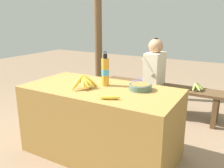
{
  "coord_description": "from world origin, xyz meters",
  "views": [
    {
      "loc": [
        1.17,
        -1.8,
        1.33
      ],
      "look_at": [
        0.1,
        0.05,
        0.73
      ],
      "focal_mm": 38.0,
      "sensor_mm": 36.0,
      "label": 1
    }
  ],
  "objects_px": {
    "serving_bowl": "(140,87)",
    "banana_bunch_green": "(197,86)",
    "loose_banana_front": "(110,97)",
    "wooden_bench": "(160,90)",
    "banana_bunch_ripe": "(85,81)",
    "seated_vendor": "(151,71)",
    "support_post_near": "(98,14)",
    "water_bottle": "(106,72)"
  },
  "relations": [
    {
      "from": "banana_bunch_ripe",
      "to": "banana_bunch_green",
      "type": "relative_size",
      "value": 1.15
    },
    {
      "from": "support_post_near",
      "to": "water_bottle",
      "type": "bearing_deg",
      "value": -54.9
    },
    {
      "from": "wooden_bench",
      "to": "seated_vendor",
      "type": "relative_size",
      "value": 1.57
    },
    {
      "from": "serving_bowl",
      "to": "loose_banana_front",
      "type": "distance_m",
      "value": 0.39
    },
    {
      "from": "support_post_near",
      "to": "wooden_bench",
      "type": "bearing_deg",
      "value": -15.28
    },
    {
      "from": "banana_bunch_green",
      "to": "water_bottle",
      "type": "bearing_deg",
      "value": -118.78
    },
    {
      "from": "serving_bowl",
      "to": "water_bottle",
      "type": "relative_size",
      "value": 0.63
    },
    {
      "from": "serving_bowl",
      "to": "banana_bunch_green",
      "type": "height_order",
      "value": "serving_bowl"
    },
    {
      "from": "support_post_near",
      "to": "banana_bunch_green",
      "type": "bearing_deg",
      "value": -10.98
    },
    {
      "from": "banana_bunch_ripe",
      "to": "banana_bunch_green",
      "type": "bearing_deg",
      "value": 60.47
    },
    {
      "from": "loose_banana_front",
      "to": "seated_vendor",
      "type": "relative_size",
      "value": 0.15
    },
    {
      "from": "banana_bunch_green",
      "to": "support_post_near",
      "type": "xyz_separation_m",
      "value": [
        -1.73,
        0.34,
        0.92
      ]
    },
    {
      "from": "serving_bowl",
      "to": "wooden_bench",
      "type": "relative_size",
      "value": 0.13
    },
    {
      "from": "water_bottle",
      "to": "serving_bowl",
      "type": "bearing_deg",
      "value": 5.47
    },
    {
      "from": "banana_bunch_green",
      "to": "wooden_bench",
      "type": "bearing_deg",
      "value": -179.73
    },
    {
      "from": "banana_bunch_ripe",
      "to": "loose_banana_front",
      "type": "distance_m",
      "value": 0.4
    },
    {
      "from": "water_bottle",
      "to": "loose_banana_front",
      "type": "height_order",
      "value": "water_bottle"
    },
    {
      "from": "serving_bowl",
      "to": "wooden_bench",
      "type": "xyz_separation_m",
      "value": [
        -0.19,
        1.16,
        -0.37
      ]
    },
    {
      "from": "serving_bowl",
      "to": "water_bottle",
      "type": "xyz_separation_m",
      "value": [
        -0.35,
        -0.03,
        0.11
      ]
    },
    {
      "from": "banana_bunch_green",
      "to": "seated_vendor",
      "type": "bearing_deg",
      "value": -176.99
    },
    {
      "from": "wooden_bench",
      "to": "serving_bowl",
      "type": "bearing_deg",
      "value": -80.74
    },
    {
      "from": "banana_bunch_ripe",
      "to": "water_bottle",
      "type": "bearing_deg",
      "value": 55.64
    },
    {
      "from": "wooden_bench",
      "to": "loose_banana_front",
      "type": "bearing_deg",
      "value": -86.97
    },
    {
      "from": "banana_bunch_green",
      "to": "support_post_near",
      "type": "relative_size",
      "value": 0.09
    },
    {
      "from": "banana_bunch_green",
      "to": "serving_bowl",
      "type": "bearing_deg",
      "value": -104.66
    },
    {
      "from": "loose_banana_front",
      "to": "wooden_bench",
      "type": "xyz_separation_m",
      "value": [
        -0.08,
        1.53,
        -0.35
      ]
    },
    {
      "from": "banana_bunch_green",
      "to": "loose_banana_front",
      "type": "bearing_deg",
      "value": -105.05
    },
    {
      "from": "seated_vendor",
      "to": "loose_banana_front",
      "type": "bearing_deg",
      "value": 100.1
    },
    {
      "from": "seated_vendor",
      "to": "serving_bowl",
      "type": "bearing_deg",
      "value": 107.85
    },
    {
      "from": "banana_bunch_ripe",
      "to": "banana_bunch_green",
      "type": "height_order",
      "value": "banana_bunch_ripe"
    },
    {
      "from": "seated_vendor",
      "to": "support_post_near",
      "type": "height_order",
      "value": "support_post_near"
    },
    {
      "from": "serving_bowl",
      "to": "banana_bunch_green",
      "type": "relative_size",
      "value": 0.84
    },
    {
      "from": "serving_bowl",
      "to": "wooden_bench",
      "type": "height_order",
      "value": "serving_bowl"
    },
    {
      "from": "banana_bunch_green",
      "to": "support_post_near",
      "type": "distance_m",
      "value": 1.99
    },
    {
      "from": "banana_bunch_ripe",
      "to": "support_post_near",
      "type": "relative_size",
      "value": 0.1
    },
    {
      "from": "support_post_near",
      "to": "banana_bunch_ripe",
      "type": "bearing_deg",
      "value": -60.72
    },
    {
      "from": "water_bottle",
      "to": "loose_banana_front",
      "type": "relative_size",
      "value": 2.02
    },
    {
      "from": "loose_banana_front",
      "to": "wooden_bench",
      "type": "height_order",
      "value": "loose_banana_front"
    },
    {
      "from": "loose_banana_front",
      "to": "wooden_bench",
      "type": "relative_size",
      "value": 0.1
    },
    {
      "from": "wooden_bench",
      "to": "banana_bunch_green",
      "type": "bearing_deg",
      "value": 0.27
    },
    {
      "from": "loose_banana_front",
      "to": "seated_vendor",
      "type": "height_order",
      "value": "seated_vendor"
    },
    {
      "from": "serving_bowl",
      "to": "banana_bunch_green",
      "type": "xyz_separation_m",
      "value": [
        0.3,
        1.16,
        -0.25
      ]
    }
  ]
}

